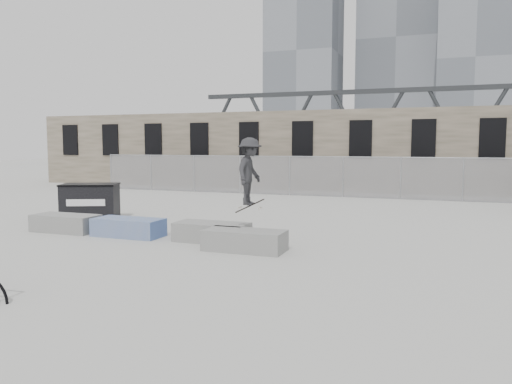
# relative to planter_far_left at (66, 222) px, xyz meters

# --- Properties ---
(ground) EXTENTS (120.00, 120.00, 0.00)m
(ground) POSITION_rel_planter_far_left_xyz_m (3.23, 0.19, -0.28)
(ground) COLOR #A4A5A0
(ground) RESTS_ON ground
(stone_wall) EXTENTS (36.00, 2.58, 4.50)m
(stone_wall) POSITION_rel_planter_far_left_xyz_m (3.23, 16.43, 1.98)
(stone_wall) COLOR #675D4C
(stone_wall) RESTS_ON ground
(chainlink_fence) EXTENTS (22.06, 0.06, 2.02)m
(chainlink_fence) POSITION_rel_planter_far_left_xyz_m (3.23, 12.69, 0.76)
(chainlink_fence) COLOR gray
(chainlink_fence) RESTS_ON ground
(planter_far_left) EXTENTS (2.00, 0.90, 0.51)m
(planter_far_left) POSITION_rel_planter_far_left_xyz_m (0.00, 0.00, 0.00)
(planter_far_left) COLOR gray
(planter_far_left) RESTS_ON ground
(planter_center_left) EXTENTS (2.00, 0.90, 0.51)m
(planter_center_left) POSITION_rel_planter_far_left_xyz_m (2.22, 0.02, 0.00)
(planter_center_left) COLOR #395DAD
(planter_center_left) RESTS_ON ground
(planter_center_right) EXTENTS (2.00, 0.90, 0.51)m
(planter_center_right) POSITION_rel_planter_far_left_xyz_m (4.78, 0.14, 0.00)
(planter_center_right) COLOR gray
(planter_center_right) RESTS_ON ground
(planter_offset) EXTENTS (2.00, 0.90, 0.51)m
(planter_offset) POSITION_rel_planter_far_left_xyz_m (6.04, -0.63, 0.00)
(planter_offset) COLOR gray
(planter_offset) RESTS_ON ground
(dumpster) EXTENTS (2.19, 1.82, 1.24)m
(dumpster) POSITION_rel_planter_far_left_xyz_m (-0.96, 2.34, 0.35)
(dumpster) COLOR black
(dumpster) RESTS_ON ground
(skyline_towers) EXTENTS (58.00, 28.00, 48.00)m
(skyline_towers) POSITION_rel_planter_far_left_xyz_m (2.23, 94.00, 20.51)
(skyline_towers) COLOR slate
(skyline_towers) RESTS_ON ground
(truss_bridge) EXTENTS (70.00, 3.00, 9.80)m
(truss_bridge) POSITION_rel_planter_far_left_xyz_m (13.23, 55.19, 3.85)
(truss_bridge) COLOR #2D3033
(truss_bridge) RESTS_ON ground
(skateboarder) EXTENTS (0.75, 1.12, 1.94)m
(skateboarder) POSITION_rel_planter_far_left_xyz_m (5.94, -0.01, 1.65)
(skateboarder) COLOR #29292C
(skateboarder) RESTS_ON ground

